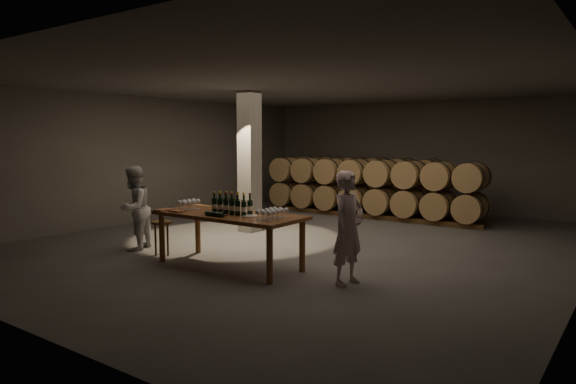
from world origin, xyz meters
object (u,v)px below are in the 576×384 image
Objects in this scene: tasting_table at (229,219)px; person_woman at (134,208)px; notebook_near at (177,211)px; plate at (250,216)px; stool at (162,227)px; person_man at (348,228)px; bottle_cluster at (232,206)px.

person_woman is at bearing -177.79° from tasting_table.
notebook_near is at bearing 56.52° from person_woman.
notebook_near is (-1.33, -0.32, 0.01)m from plate.
notebook_near is 0.36× the size of stool.
tasting_table is at bearing 172.78° from plate.
notebook_near is 1.57m from person_woman.
person_man is (2.95, 0.62, -0.08)m from notebook_near.
tasting_table is at bearing 170.77° from bottle_cluster.
tasting_table is 1.55× the size of person_man.
notebook_near is (-0.90, -0.37, -0.11)m from bottle_cluster.
person_woman is (-1.54, 0.30, -0.11)m from notebook_near.
tasting_table is 1.61× the size of person_woman.
tasting_table reaches higher than stool.
plate is 0.15× the size of person_woman.
stool is 0.38× the size of person_man.
person_man is at bearing 4.95° from stool.
plate is at bearing 67.95° from person_woman.
stool is (-1.65, -0.08, -0.51)m from bottle_cluster.
person_man reaches higher than bottle_cluster.
stool is (-0.75, 0.30, -0.40)m from notebook_near.
notebook_near is at bearing -21.62° from stool.
person_man is at bearing 6.25° from tasting_table.
person_man is at bearing 11.56° from notebook_near.
person_man is 1.04× the size of person_woman.
plate is 0.40× the size of stool.
notebook_near reaches higher than tasting_table.
plate is (0.43, -0.05, -0.12)m from bottle_cluster.
tasting_table is 11.47× the size of notebook_near.
bottle_cluster is at bearing -9.23° from tasting_table.
person_woman reaches higher than stool.
bottle_cluster is (0.07, -0.01, 0.23)m from tasting_table.
plate is (0.50, -0.06, 0.11)m from tasting_table.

